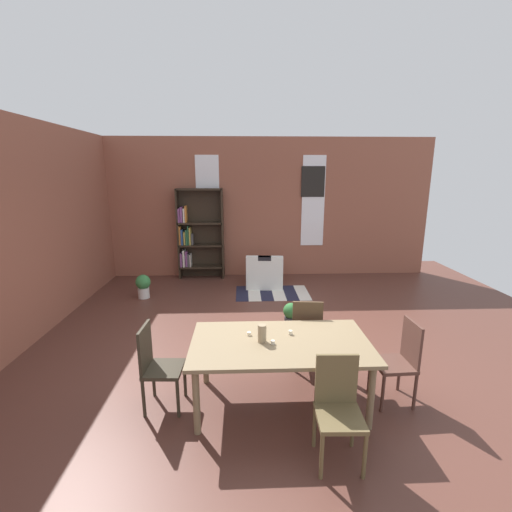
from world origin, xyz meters
The scene contains 19 objects.
ground_plane centered at (0.00, 0.00, 0.00)m, with size 10.23×10.23×0.00m, color #553128.
back_wall_brick centered at (0.00, 3.99, 1.66)m, with size 8.23×0.12×3.32m, color #945541.
window_pane_0 centered at (-1.27, 3.92, 1.83)m, with size 0.55×0.02×2.16m, color white.
window_pane_1 centered at (1.27, 3.92, 1.83)m, with size 0.55×0.02×2.16m, color white.
dining_table centered at (-0.06, -1.14, 0.68)m, with size 1.92×1.07×0.75m.
vase_on_table centered at (-0.25, -1.14, 0.85)m, with size 0.09×0.09×0.20m, color #998466.
tealight_candle_0 centered at (-0.39, -0.98, 0.77)m, with size 0.04×0.04×0.04m, color silver.
tealight_candle_1 centered at (-0.14, -1.20, 0.77)m, with size 0.04×0.04×0.04m, color silver.
tealight_candle_2 centered at (0.07, -0.98, 0.78)m, with size 0.04×0.04×0.05m, color silver.
dining_chair_far_right centered at (0.37, -0.38, 0.51)m, with size 0.44×0.44×0.95m.
dining_chair_near_right centered at (0.38, -1.90, 0.51)m, with size 0.41×0.41×0.95m.
dining_chair_head_right centered at (1.28, -1.14, 0.51)m, with size 0.42×0.42×0.95m.
dining_chair_head_left centered at (-1.39, -1.14, 0.51)m, with size 0.42×0.42×0.95m.
bookshelf_tall centered at (-1.55, 3.76, 1.07)m, with size 1.09×0.29×2.15m.
armchair_white centered at (0.04, 3.04, 0.28)m, with size 0.85×0.85×0.75m.
potted_plant_by_shelf centered at (0.35, 0.91, 0.20)m, with size 0.27×0.27×0.39m.
potted_plant_corner centered at (-2.49, 2.34, 0.27)m, with size 0.30×0.30×0.49m.
striped_rug centered at (0.18, 2.52, 0.00)m, with size 1.55×0.97×0.01m.
framed_picture centered at (1.24, 3.92, 2.29)m, with size 0.56×0.03×0.72m, color black.
Camera 1 is at (-0.45, -4.59, 2.53)m, focal length 24.72 mm.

